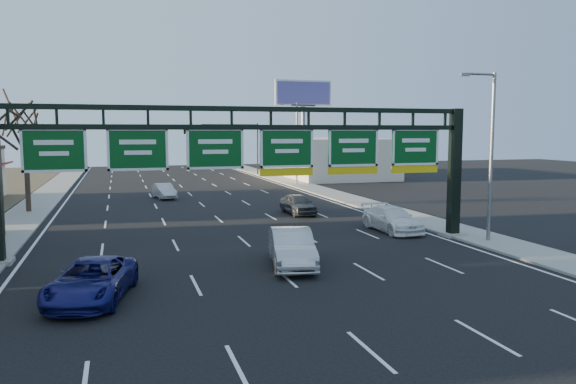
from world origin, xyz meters
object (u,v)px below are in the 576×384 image
object	(u,v)px
sign_gantry	(255,158)
car_white_wagon	(392,219)
car_blue_suv	(92,280)
car_silver_sedan	(292,248)

from	to	relation	value
sign_gantry	car_white_wagon	bearing A→B (deg)	15.14
sign_gantry	car_blue_suv	xyz separation A→B (m)	(-7.60, -6.92, -3.91)
sign_gantry	car_silver_sedan	distance (m)	5.69
sign_gantry	car_white_wagon	xyz separation A→B (m)	(8.99, 2.43, -3.90)
car_white_wagon	car_silver_sedan	bearing A→B (deg)	-142.94
car_silver_sedan	car_white_wagon	bearing A→B (deg)	49.07
car_silver_sedan	car_white_wagon	distance (m)	10.64
car_blue_suv	car_silver_sedan	world-z (taller)	car_silver_sedan
car_blue_suv	sign_gantry	bearing A→B (deg)	55.69
sign_gantry	car_silver_sedan	xyz separation A→B (m)	(0.65, -4.18, -3.81)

